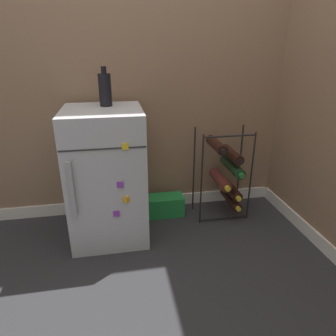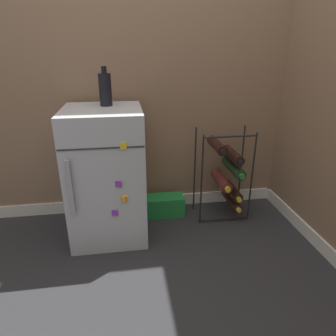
{
  "view_description": "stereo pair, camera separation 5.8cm",
  "coord_description": "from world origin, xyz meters",
  "px_view_note": "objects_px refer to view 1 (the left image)",
  "views": [
    {
      "loc": [
        -0.25,
        -1.38,
        1.18
      ],
      "look_at": [
        0.09,
        0.46,
        0.42
      ],
      "focal_mm": 32.0,
      "sensor_mm": 36.0,
      "label": 1
    },
    {
      "loc": [
        -0.2,
        -1.39,
        1.18
      ],
      "look_at": [
        0.09,
        0.46,
        0.42
      ],
      "focal_mm": 32.0,
      "sensor_mm": 36.0,
      "label": 2
    }
  ],
  "objects_px": {
    "wine_rack": "(227,173)",
    "soda_box": "(165,205)",
    "fridge_top_bottle": "(105,89)",
    "mini_fridge": "(107,175)"
  },
  "relations": [
    {
      "from": "wine_rack",
      "to": "fridge_top_bottle",
      "type": "xyz_separation_m",
      "value": [
        -0.82,
        -0.01,
        0.62
      ]
    },
    {
      "from": "fridge_top_bottle",
      "to": "soda_box",
      "type": "bearing_deg",
      "value": 11.8
    },
    {
      "from": "wine_rack",
      "to": "soda_box",
      "type": "height_order",
      "value": "wine_rack"
    },
    {
      "from": "wine_rack",
      "to": "soda_box",
      "type": "relative_size",
      "value": 2.37
    },
    {
      "from": "wine_rack",
      "to": "fridge_top_bottle",
      "type": "relative_size",
      "value": 2.85
    },
    {
      "from": "mini_fridge",
      "to": "fridge_top_bottle",
      "type": "xyz_separation_m",
      "value": [
        0.03,
        0.09,
        0.52
      ]
    },
    {
      "from": "wine_rack",
      "to": "fridge_top_bottle",
      "type": "bearing_deg",
      "value": -179.01
    },
    {
      "from": "mini_fridge",
      "to": "wine_rack",
      "type": "relative_size",
      "value": 1.28
    },
    {
      "from": "wine_rack",
      "to": "soda_box",
      "type": "bearing_deg",
      "value": 171.95
    },
    {
      "from": "mini_fridge",
      "to": "wine_rack",
      "type": "distance_m",
      "value": 0.86
    }
  ]
}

